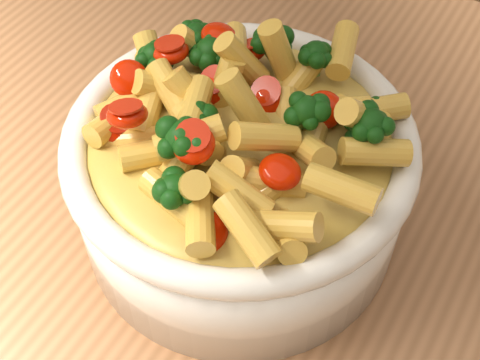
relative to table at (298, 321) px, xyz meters
The scene contains 3 objects.
table is the anchor object (origin of this frame).
serving_bowl 0.17m from the table, behind, with size 0.26×0.26×0.11m.
pasta_salad 0.24m from the table, behind, with size 0.20×0.20×0.05m.
Camera 1 is at (0.10, -0.27, 1.35)m, focal length 50.00 mm.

